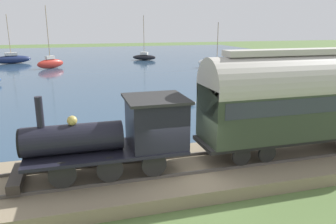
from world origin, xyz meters
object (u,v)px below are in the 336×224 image
(rowboat_far_out, at_px, (217,113))
(sailboat_navy, at_px, (12,59))
(passenger_coach, at_px, (302,96))
(steam_locomotive, at_px, (124,131))
(rowboat_mid_harbor, at_px, (180,103))
(sailboat_red, at_px, (50,63))
(sailboat_white, at_px, (217,62))
(sailboat_black, at_px, (144,57))

(rowboat_far_out, bearing_deg, sailboat_navy, -25.64)
(sailboat_navy, distance_m, rowboat_far_out, 41.72)
(passenger_coach, bearing_deg, steam_locomotive, 90.00)
(rowboat_mid_harbor, bearing_deg, sailboat_red, 42.24)
(passenger_coach, xyz_separation_m, rowboat_mid_harbor, (11.75, 1.64, -2.86))
(sailboat_navy, bearing_deg, rowboat_mid_harbor, -170.80)
(passenger_coach, relative_size, sailboat_navy, 1.21)
(sailboat_white, distance_m, sailboat_red, 23.72)
(sailboat_red, height_order, rowboat_far_out, sailboat_red)
(sailboat_white, bearing_deg, sailboat_navy, 71.42)
(sailboat_navy, bearing_deg, sailboat_red, -159.48)
(sailboat_black, relative_size, rowboat_mid_harbor, 2.88)
(sailboat_white, relative_size, rowboat_far_out, 3.06)
(steam_locomotive, distance_m, passenger_coach, 7.73)
(sailboat_navy, relative_size, rowboat_mid_harbor, 2.89)
(sailboat_white, bearing_deg, passenger_coach, 167.21)
(sailboat_white, bearing_deg, sailboat_red, 82.89)
(steam_locomotive, xyz_separation_m, sailboat_red, (37.49, 4.82, -1.41))
(rowboat_far_out, bearing_deg, steam_locomotive, 85.02)
(sailboat_black, bearing_deg, sailboat_white, -118.60)
(passenger_coach, relative_size, sailboat_red, 1.07)
(sailboat_navy, relative_size, sailboat_white, 1.19)
(steam_locomotive, xyz_separation_m, sailboat_navy, (45.47, 11.11, -1.46))
(rowboat_mid_harbor, relative_size, rowboat_far_out, 1.26)
(steam_locomotive, relative_size, sailboat_red, 0.75)
(sailboat_black, bearing_deg, sailboat_red, 144.40)
(steam_locomotive, height_order, sailboat_navy, sailboat_navy)
(sailboat_white, height_order, rowboat_far_out, sailboat_white)
(sailboat_black, bearing_deg, rowboat_mid_harbor, -158.80)
(passenger_coach, relative_size, sailboat_black, 1.22)
(sailboat_white, xyz_separation_m, rowboat_far_out, (-24.18, 10.79, -0.52))
(steam_locomotive, distance_m, sailboat_black, 46.01)
(sailboat_white, bearing_deg, rowboat_far_out, 161.40)
(steam_locomotive, distance_m, sailboat_white, 37.20)
(passenger_coach, bearing_deg, sailboat_black, -3.24)
(rowboat_mid_harbor, distance_m, rowboat_far_out, 3.89)
(rowboat_mid_harbor, bearing_deg, sailboat_black, 12.17)
(passenger_coach, height_order, rowboat_mid_harbor, passenger_coach)
(steam_locomotive, xyz_separation_m, passenger_coach, (0.00, -7.68, 0.88))
(passenger_coach, distance_m, sailboat_black, 44.97)
(sailboat_red, distance_m, rowboat_far_out, 31.84)
(rowboat_mid_harbor, bearing_deg, sailboat_white, -11.47)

